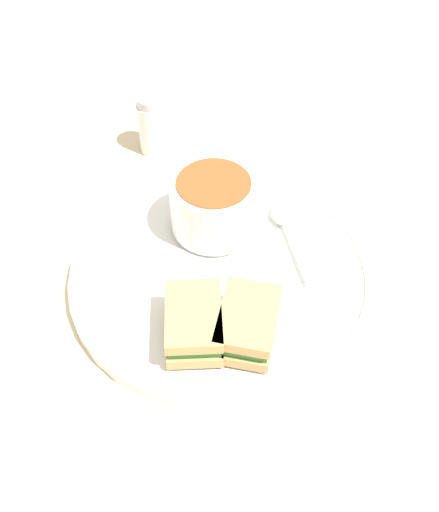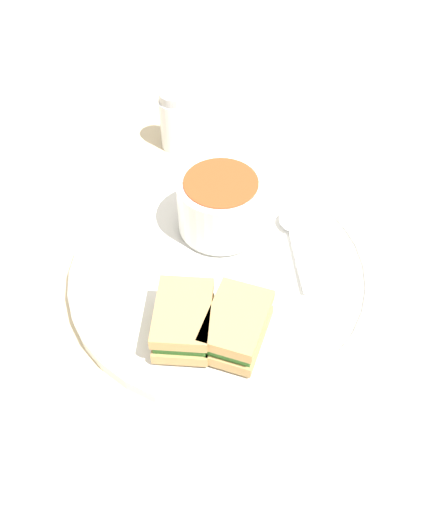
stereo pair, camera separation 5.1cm
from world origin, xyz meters
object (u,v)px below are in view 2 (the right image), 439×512
sandwich_half_far (236,326)px  spoon (291,227)px  soup_bowl (221,204)px  sandwich_half_near (183,320)px  salt_shaker (175,120)px

sandwich_half_far → spoon: bearing=132.5°
soup_bowl → sandwich_half_far: bearing=-18.3°
soup_bowl → sandwich_half_near: size_ratio=1.02×
spoon → sandwich_half_near: sandwich_half_near is taller
spoon → soup_bowl: bearing=80.1°
sandwich_half_near → salt_shaker: (-0.30, 0.11, 0.00)m
soup_bowl → sandwich_half_far: 0.15m
sandwich_half_near → sandwich_half_far: bearing=58.6°
salt_shaker → sandwich_half_near: bearing=-19.5°
soup_bowl → salt_shaker: size_ratio=1.17×
soup_bowl → salt_shaker: (-0.18, 0.01, -0.01)m
salt_shaker → spoon: bearing=14.2°
spoon → sandwich_half_far: sandwich_half_far is taller
spoon → salt_shaker: 0.23m
sandwich_half_near → salt_shaker: size_ratio=1.15×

